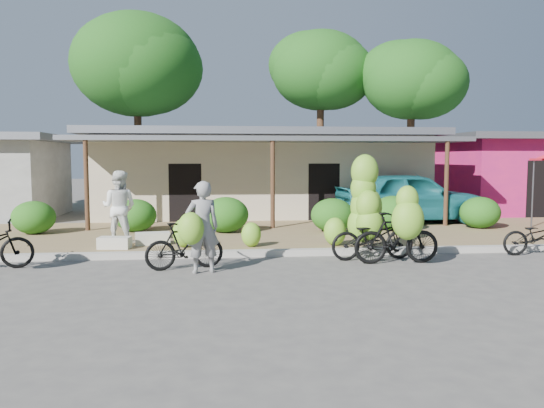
{
  "coord_description": "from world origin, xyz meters",
  "views": [
    {
      "loc": [
        -1.68,
        -10.2,
        2.3
      ],
      "look_at": [
        -0.41,
        2.3,
        1.2
      ],
      "focal_mm": 35.0,
      "sensor_mm": 36.0,
      "label": 1
    }
  ],
  "objects_px": {
    "tree_center_right": "(317,69)",
    "bike_far_right": "(539,236)",
    "bike_left": "(186,243)",
    "sack_near": "(153,238)",
    "bystander": "(119,207)",
    "teal_van": "(411,197)",
    "vendor": "(202,227)",
    "tree_near_right": "(407,78)",
    "bike_right": "(399,232)",
    "tree_far_center": "(133,63)",
    "bike_center": "(369,218)",
    "sack_far": "(115,243)"
  },
  "relations": [
    {
      "from": "tree_center_right",
      "to": "tree_near_right",
      "type": "relative_size",
      "value": 1.1
    },
    {
      "from": "bike_center",
      "to": "sack_far",
      "type": "xyz_separation_m",
      "value": [
        -5.93,
        1.12,
        -0.65
      ]
    },
    {
      "from": "tree_center_right",
      "to": "bike_right",
      "type": "bearing_deg",
      "value": -94.11
    },
    {
      "from": "tree_near_right",
      "to": "bike_left",
      "type": "height_order",
      "value": "tree_near_right"
    },
    {
      "from": "tree_near_right",
      "to": "bike_right",
      "type": "height_order",
      "value": "tree_near_right"
    },
    {
      "from": "vendor",
      "to": "teal_van",
      "type": "relative_size",
      "value": 0.36
    },
    {
      "from": "bike_center",
      "to": "bystander",
      "type": "bearing_deg",
      "value": 66.83
    },
    {
      "from": "tree_far_center",
      "to": "bike_center",
      "type": "distance_m",
      "value": 17.34
    },
    {
      "from": "sack_near",
      "to": "bystander",
      "type": "bearing_deg",
      "value": 165.36
    },
    {
      "from": "tree_near_right",
      "to": "vendor",
      "type": "distance_m",
      "value": 17.81
    },
    {
      "from": "tree_far_center",
      "to": "bike_right",
      "type": "relative_size",
      "value": 4.87
    },
    {
      "from": "bystander",
      "to": "tree_near_right",
      "type": "bearing_deg",
      "value": -121.77
    },
    {
      "from": "bike_center",
      "to": "sack_near",
      "type": "xyz_separation_m",
      "value": [
        -5.1,
        1.67,
        -0.64
      ]
    },
    {
      "from": "bike_far_right",
      "to": "sack_near",
      "type": "relative_size",
      "value": 2.08
    },
    {
      "from": "bike_right",
      "to": "bike_far_right",
      "type": "bearing_deg",
      "value": -78.0
    },
    {
      "from": "bystander",
      "to": "bike_far_right",
      "type": "bearing_deg",
      "value": -177.24
    },
    {
      "from": "bike_left",
      "to": "bike_center",
      "type": "distance_m",
      "value": 4.24
    },
    {
      "from": "tree_center_right",
      "to": "bike_left",
      "type": "bearing_deg",
      "value": -109.49
    },
    {
      "from": "bike_left",
      "to": "bike_far_right",
      "type": "height_order",
      "value": "bike_left"
    },
    {
      "from": "tree_far_center",
      "to": "bystander",
      "type": "height_order",
      "value": "tree_far_center"
    },
    {
      "from": "tree_far_center",
      "to": "sack_far",
      "type": "height_order",
      "value": "tree_far_center"
    },
    {
      "from": "tree_near_right",
      "to": "teal_van",
      "type": "relative_size",
      "value": 1.56
    },
    {
      "from": "tree_near_right",
      "to": "bike_center",
      "type": "relative_size",
      "value": 3.31
    },
    {
      "from": "tree_center_right",
      "to": "bike_far_right",
      "type": "height_order",
      "value": "tree_center_right"
    },
    {
      "from": "bystander",
      "to": "teal_van",
      "type": "height_order",
      "value": "bystander"
    },
    {
      "from": "sack_near",
      "to": "tree_near_right",
      "type": "bearing_deg",
      "value": 46.81
    },
    {
      "from": "bike_far_right",
      "to": "bystander",
      "type": "bearing_deg",
      "value": 81.9
    },
    {
      "from": "sack_near",
      "to": "bystander",
      "type": "xyz_separation_m",
      "value": [
        -0.85,
        0.22,
        0.78
      ]
    },
    {
      "from": "tree_far_center",
      "to": "sack_near",
      "type": "relative_size",
      "value": 10.76
    },
    {
      "from": "bystander",
      "to": "vendor",
      "type": "bearing_deg",
      "value": 138.89
    },
    {
      "from": "sack_far",
      "to": "tree_center_right",
      "type": "bearing_deg",
      "value": 61.67
    },
    {
      "from": "bike_far_right",
      "to": "sack_far",
      "type": "xyz_separation_m",
      "value": [
        -10.02,
        1.26,
        -0.2
      ]
    },
    {
      "from": "tree_near_right",
      "to": "sack_far",
      "type": "height_order",
      "value": "tree_near_right"
    },
    {
      "from": "bike_far_right",
      "to": "vendor",
      "type": "bearing_deg",
      "value": 101.52
    },
    {
      "from": "bike_left",
      "to": "bike_right",
      "type": "distance_m",
      "value": 4.52
    },
    {
      "from": "bystander",
      "to": "teal_van",
      "type": "relative_size",
      "value": 0.37
    },
    {
      "from": "bike_far_right",
      "to": "teal_van",
      "type": "distance_m",
      "value": 5.67
    },
    {
      "from": "tree_center_right",
      "to": "bike_far_right",
      "type": "bearing_deg",
      "value": -80.5
    },
    {
      "from": "tree_far_center",
      "to": "bike_left",
      "type": "relative_size",
      "value": 5.41
    },
    {
      "from": "bike_left",
      "to": "teal_van",
      "type": "distance_m",
      "value": 9.57
    },
    {
      "from": "tree_near_right",
      "to": "sack_far",
      "type": "bearing_deg",
      "value": -134.02
    },
    {
      "from": "bike_left",
      "to": "bike_far_right",
      "type": "xyz_separation_m",
      "value": [
        8.2,
        0.85,
        -0.1
      ]
    },
    {
      "from": "vendor",
      "to": "teal_van",
      "type": "height_order",
      "value": "vendor"
    },
    {
      "from": "tree_center_right",
      "to": "bike_left",
      "type": "xyz_separation_m",
      "value": [
        -5.66,
        -16.0,
        -6.21
      ]
    },
    {
      "from": "bike_far_right",
      "to": "sack_far",
      "type": "bearing_deg",
      "value": 86.13
    },
    {
      "from": "tree_far_center",
      "to": "bike_center",
      "type": "relative_size",
      "value": 3.84
    },
    {
      "from": "bike_far_right",
      "to": "bystander",
      "type": "xyz_separation_m",
      "value": [
        -10.03,
        2.03,
        0.59
      ]
    },
    {
      "from": "bike_left",
      "to": "bystander",
      "type": "relative_size",
      "value": 0.91
    },
    {
      "from": "bike_left",
      "to": "sack_near",
      "type": "bearing_deg",
      "value": 5.91
    },
    {
      "from": "bike_right",
      "to": "bike_far_right",
      "type": "distance_m",
      "value": 3.78
    }
  ]
}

